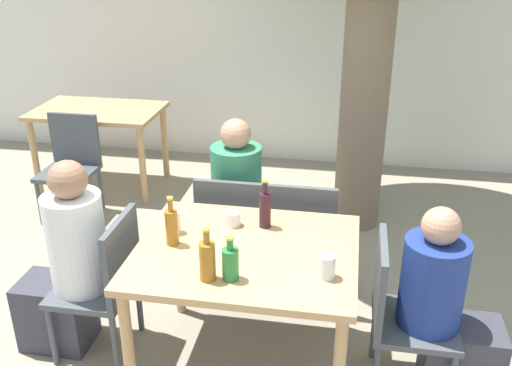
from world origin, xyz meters
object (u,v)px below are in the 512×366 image
Objects in this scene: amber_bottle_1 at (172,226)px; drinking_glass_1 at (327,266)px; dining_table_back at (99,120)px; green_bottle_2 at (230,263)px; patio_chair_0 at (106,279)px; patio_chair_2 at (232,228)px; patio_chair_3 at (302,234)px; patio_chair_4 at (71,161)px; dining_table_front at (246,264)px; drinking_glass_0 at (174,222)px; person_seated_0 at (67,268)px; wine_bottle_0 at (265,209)px; patio_chair_1 at (399,309)px; person_seated_2 at (239,207)px; drinking_glass_2 at (233,219)px; person_seated_1 at (446,316)px; amber_bottle_3 at (207,260)px.

amber_bottle_1 is 2.28× the size of drinking_glass_1.
green_bottle_2 reaches higher than dining_table_back.
patio_chair_2 is at bearing 140.89° from patio_chair_0.
patio_chair_3 is 2.30m from patio_chair_4.
green_bottle_2 is (-0.02, -0.29, 0.18)m from dining_table_front.
drinking_glass_0 is (-0.66, -0.61, 0.35)m from patio_chair_3.
person_seated_0 is 1.53m from drinking_glass_1.
patio_chair_3 reaches higher than dining_table_front.
amber_bottle_1 is at bearing 49.17° from patio_chair_3.
wine_bottle_0 reaches higher than drinking_glass_1.
patio_chair_0 is 0.24m from person_seated_0.
amber_bottle_1 is (0.65, -0.01, 0.34)m from person_seated_0.
amber_bottle_1 is (-1.22, -0.01, 0.39)m from patio_chair_1.
dining_table_front is at bearing 156.05° from drinking_glass_1.
patio_chair_3 is at bearing 102.38° from drinking_glass_1.
green_bottle_2 reaches higher than patio_chair_3.
dining_table_front is at bearing 2.11° from amber_bottle_1.
patio_chair_3 is at bearing -24.21° from patio_chair_4.
person_seated_0 is 1.12m from green_bottle_2.
patio_chair_4 is at bearing -23.64° from person_seated_2.
patio_chair_4 is 2.26m from drinking_glass_2.
person_seated_2 is 4.19× the size of wine_bottle_0.
wine_bottle_0 is (-1.00, 0.26, 0.40)m from person_seated_1.
patio_chair_1 and patio_chair_3 have the same top height.
person_seated_2 is (-0.23, 0.95, -0.14)m from dining_table_front.
person_seated_2 is at bearing -26.16° from patio_chair_3.
drinking_glass_0 is at bearing 85.69° from person_seated_1.
wine_bottle_0 reaches higher than patio_chair_0.
wine_bottle_0 reaches higher than dining_table_back.
patio_chair_4 is 2.97m from drinking_glass_1.
dining_table_back is 2.10m from person_seated_2.
patio_chair_4 is (-1.04, 1.66, 0.00)m from patio_chair_0.
dining_table_front is 0.84m from patio_chair_1.
dining_table_front is at bearing 67.46° from amber_bottle_3.
wine_bottle_0 reaches higher than drinking_glass_0.
drinking_glass_2 reaches higher than dining_table_back.
patio_chair_0 reaches higher than drinking_glass_2.
patio_chair_1 is 10.67× the size of drinking_glass_2.
dining_table_back is 4.21× the size of amber_bottle_3.
amber_bottle_1 is 1.20× the size of green_bottle_2.
patio_chair_1 is at bearing 26.70° from drinking_glass_1.
green_bottle_2 is 0.11m from amber_bottle_3.
patio_chair_1 reaches higher than dining_table_back.
amber_bottle_3 is at bearing 95.93° from patio_chair_2.
wine_bottle_0 is at bearing 77.64° from dining_table_front.
person_seated_1 is at bearing 138.94° from patio_chair_3.
green_bottle_2 is at bearing 108.87° from patio_chair_1.
patio_chair_0 and patio_chair_2 have the same top height.
drinking_glass_0 is (1.43, -1.55, 0.35)m from patio_chair_4.
person_seated_2 reaches higher than drinking_glass_0.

